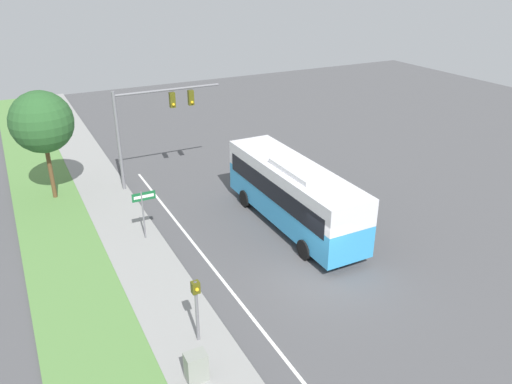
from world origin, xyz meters
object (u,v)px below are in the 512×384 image
Objects in this scene: street_sign at (144,207)px; utility_cabinet at (196,367)px; signal_gantry at (151,116)px; pedestrian_signal at (196,301)px; bus at (293,191)px.

street_sign is 2.54× the size of utility_cabinet.
street_sign reaches higher than utility_cabinet.
signal_gantry is 6.25× the size of utility_cabinet.
street_sign is at bearing 87.04° from pedestrian_signal.
utility_cabinet is (-1.16, -9.83, -1.18)m from street_sign.
bus is 1.55× the size of signal_gantry.
pedestrian_signal reaches higher than utility_cabinet.
pedestrian_signal is at bearing -92.96° from street_sign.
signal_gantry is 17.04m from utility_cabinet.
utility_cabinet is at bearing -102.62° from signal_gantry.
utility_cabinet is (-0.74, -1.73, -1.17)m from pedestrian_signal.
pedestrian_signal is 2.22m from utility_cabinet.
signal_gantry reaches higher than utility_cabinet.
pedestrian_signal is 2.53× the size of utility_cabinet.
bus is 3.84× the size of pedestrian_signal.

